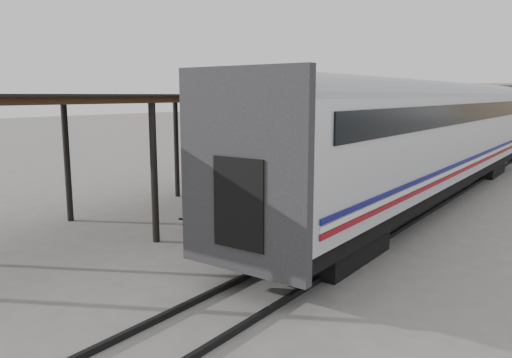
{
  "coord_description": "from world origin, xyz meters",
  "views": [
    {
      "loc": [
        8.99,
        -11.45,
        4.13
      ],
      "look_at": [
        0.58,
        0.19,
        1.7
      ],
      "focal_mm": 35.0,
      "sensor_mm": 36.0,
      "label": 1
    }
  ],
  "objects_px": {
    "pedestrian": "(384,150)",
    "baggage_cart": "(230,210)",
    "luggage_tug": "(362,162)",
    "porter": "(222,181)"
  },
  "relations": [
    {
      "from": "pedestrian",
      "to": "baggage_cart",
      "type": "bearing_deg",
      "value": 111.31
    },
    {
      "from": "luggage_tug",
      "to": "pedestrian",
      "type": "bearing_deg",
      "value": 106.16
    },
    {
      "from": "baggage_cart",
      "to": "luggage_tug",
      "type": "xyz_separation_m",
      "value": [
        -1.68,
        13.48,
        -0.12
      ]
    },
    {
      "from": "luggage_tug",
      "to": "porter",
      "type": "bearing_deg",
      "value": -65.31
    },
    {
      "from": "baggage_cart",
      "to": "porter",
      "type": "height_order",
      "value": "porter"
    },
    {
      "from": "luggage_tug",
      "to": "pedestrian",
      "type": "distance_m",
      "value": 3.04
    },
    {
      "from": "porter",
      "to": "baggage_cart",
      "type": "bearing_deg",
      "value": 23.74
    },
    {
      "from": "baggage_cart",
      "to": "pedestrian",
      "type": "relative_size",
      "value": 1.41
    },
    {
      "from": "baggage_cart",
      "to": "pedestrian",
      "type": "xyz_separation_m",
      "value": [
        -1.64,
        16.5,
        0.29
      ]
    },
    {
      "from": "baggage_cart",
      "to": "pedestrian",
      "type": "height_order",
      "value": "pedestrian"
    }
  ]
}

